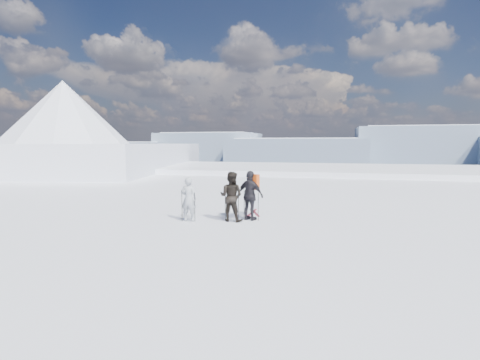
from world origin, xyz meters
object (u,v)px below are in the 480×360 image
object	(u,v)px
skier_dark	(231,196)
skier_pack	(250,196)
skier_grey	(189,199)
skis_loose	(254,213)

from	to	relation	value
skier_dark	skier_pack	size ratio (longest dim) A/B	0.99
skier_grey	skis_loose	distance (m)	3.28
skis_loose	skier_dark	bearing A→B (deg)	-104.93
skier_grey	skis_loose	xyz separation A→B (m)	(2.13, 2.33, -0.87)
skier_grey	skis_loose	world-z (taller)	skier_grey
skier_pack	skis_loose	xyz separation A→B (m)	(-0.19, 1.55, -0.98)
skier_dark	skier_pack	bearing A→B (deg)	-146.18
skier_grey	skier_dark	xyz separation A→B (m)	(1.62, 0.43, 0.10)
skis_loose	skier_grey	bearing A→B (deg)	-132.42
skier_dark	skis_loose	bearing A→B (deg)	-97.95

